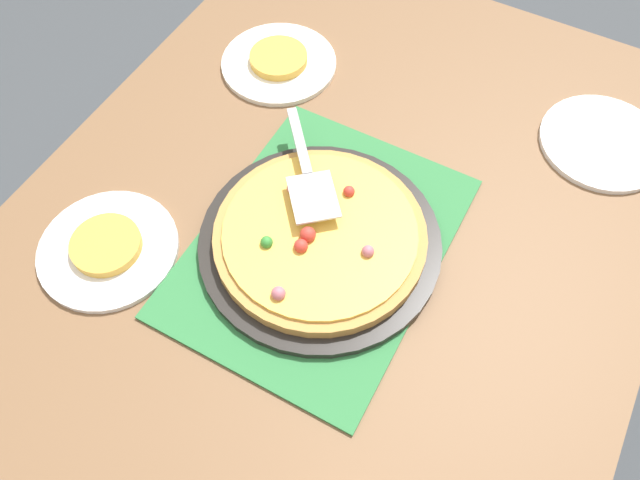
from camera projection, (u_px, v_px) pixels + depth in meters
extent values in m
plane|color=#3D4247|center=(320.00, 396.00, 1.63)|extent=(8.00, 8.00, 0.00)
cube|color=brown|center=(320.00, 251.00, 1.01)|extent=(1.40, 1.00, 0.03)
cube|color=brown|center=(291.00, 80.00, 1.74)|extent=(0.07, 0.07, 0.72)
cube|color=brown|center=(608.00, 205.00, 1.51)|extent=(0.07, 0.07, 0.72)
cube|color=#2D753D|center=(320.00, 246.00, 0.99)|extent=(0.48, 0.36, 0.01)
cylinder|color=black|center=(320.00, 242.00, 0.99)|extent=(0.38, 0.38, 0.01)
cylinder|color=#B78442|center=(320.00, 237.00, 0.97)|extent=(0.33, 0.33, 0.02)
cylinder|color=#EAB747|center=(320.00, 232.00, 0.96)|extent=(0.30, 0.30, 0.01)
sphere|color=red|center=(301.00, 246.00, 0.94)|extent=(0.02, 0.02, 0.02)
sphere|color=#B76675|center=(369.00, 249.00, 0.93)|extent=(0.02, 0.02, 0.02)
sphere|color=red|center=(349.00, 191.00, 0.99)|extent=(0.02, 0.02, 0.02)
sphere|color=#338433|center=(267.00, 242.00, 0.94)|extent=(0.02, 0.02, 0.02)
sphere|color=red|center=(308.00, 235.00, 0.95)|extent=(0.02, 0.02, 0.02)
sphere|color=#B76675|center=(294.00, 188.00, 0.99)|extent=(0.02, 0.02, 0.02)
sphere|color=#B76675|center=(276.00, 292.00, 0.90)|extent=(0.02, 0.02, 0.02)
cylinder|color=white|center=(108.00, 249.00, 0.99)|extent=(0.22, 0.22, 0.01)
cylinder|color=white|center=(279.00, 63.00, 1.21)|extent=(0.22, 0.22, 0.01)
cylinder|color=white|center=(603.00, 142.00, 1.10)|extent=(0.22, 0.22, 0.01)
cylinder|color=gold|center=(106.00, 245.00, 0.98)|extent=(0.11, 0.11, 0.02)
cylinder|color=gold|center=(278.00, 58.00, 1.20)|extent=(0.11, 0.11, 0.02)
cube|color=silver|center=(313.00, 197.00, 0.97)|extent=(0.11, 0.11, 0.00)
cube|color=#B2B2B7|center=(299.00, 141.00, 1.03)|extent=(0.12, 0.10, 0.01)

